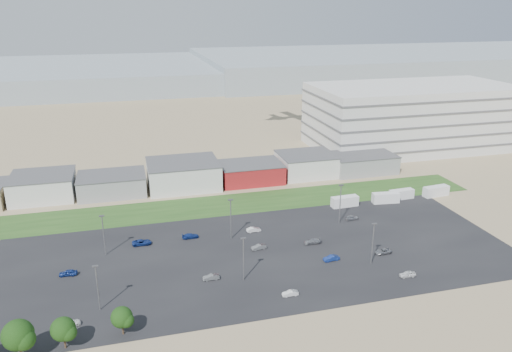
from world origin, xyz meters
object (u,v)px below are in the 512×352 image
object	(u,v)px
parked_car_9	(142,242)
parked_car_4	(211,277)
parked_car_1	(331,258)
parked_car_12	(312,241)
box_trailer_a	(345,201)
parked_car_6	(190,236)
parked_car_5	(68,273)
parked_car_8	(352,218)
parked_car_7	(259,247)
parked_car_0	(383,251)
parked_car_11	(254,230)
parked_car_13	(290,293)
parked_car_10	(70,323)
parked_car_2	(407,274)

from	to	relation	value
parked_car_9	parked_car_4	bearing A→B (deg)	-146.20
parked_car_1	parked_car_12	size ratio (longest dim) A/B	0.92
box_trailer_a	parked_car_1	world-z (taller)	box_trailer_a
parked_car_6	parked_car_5	bearing A→B (deg)	109.54
parked_car_8	parked_car_9	world-z (taller)	parked_car_9
parked_car_7	parked_car_0	bearing A→B (deg)	62.97
parked_car_5	parked_car_12	xyz separation A→B (m)	(56.31, 0.50, -0.05)
parked_car_6	parked_car_1	bearing A→B (deg)	-126.52
box_trailer_a	parked_car_12	size ratio (longest dim) A/B	1.91
parked_car_11	parked_car_13	xyz separation A→B (m)	(-0.54, -30.67, -0.07)
box_trailer_a	parked_car_13	bearing A→B (deg)	-129.80
parked_car_6	parked_car_7	distance (m)	18.09
box_trailer_a	parked_car_0	distance (m)	29.39
parked_car_1	parked_car_0	bearing A→B (deg)	84.14
parked_car_0	parked_car_13	xyz separation A→B (m)	(-26.79, -11.25, -0.02)
box_trailer_a	parked_car_11	bearing A→B (deg)	-164.80
parked_car_7	parked_car_10	size ratio (longest dim) A/B	0.93
parked_car_4	parked_car_11	distance (m)	25.22
parked_car_1	parked_car_4	xyz separation A→B (m)	(-27.96, -1.07, -0.05)
parked_car_1	parked_car_7	world-z (taller)	parked_car_1
parked_car_2	parked_car_13	size ratio (longest dim) A/B	1.09
parked_car_6	parked_car_7	bearing A→B (deg)	-126.93
parked_car_7	parked_car_10	world-z (taller)	parked_car_7
parked_car_2	parked_car_10	distance (m)	68.55
box_trailer_a	parked_car_7	size ratio (longest dim) A/B	2.19
parked_car_11	parked_car_13	bearing A→B (deg)	175.44
parked_car_0	parked_car_10	size ratio (longest dim) A/B	1.04
parked_car_9	parked_car_12	world-z (taller)	parked_car_9
parked_car_2	parked_car_5	distance (m)	72.99
parked_car_4	parked_car_0	bearing A→B (deg)	91.75
parked_car_5	parked_car_10	distance (m)	19.02
parked_car_10	parked_car_12	world-z (taller)	parked_car_12
parked_car_0	parked_car_10	bearing A→B (deg)	-86.23
parked_car_6	parked_car_9	bearing A→B (deg)	90.39
parked_car_7	parked_car_13	distance (m)	20.98
parked_car_2	parked_car_7	xyz separation A→B (m)	(-27.46, 20.49, -0.01)
parked_car_2	parked_car_7	distance (m)	34.26
parked_car_0	parked_car_13	distance (m)	29.05
parked_car_6	parked_car_13	bearing A→B (deg)	-155.74
parked_car_11	parked_car_5	bearing A→B (deg)	100.13
parked_car_5	parked_car_10	bearing A→B (deg)	10.50
parked_car_13	parked_car_0	bearing A→B (deg)	113.78
parked_car_7	parked_car_12	world-z (taller)	parked_car_12
parked_car_0	parked_car_8	xyz separation A→B (m)	(1.37, 19.74, 0.07)
parked_car_5	parked_car_6	distance (m)	30.18
parked_car_2	parked_car_4	size ratio (longest dim) A/B	1.02
parked_car_0	parked_car_1	size ratio (longest dim) A/B	1.06
parked_car_7	parked_car_13	world-z (taller)	parked_car_7
parked_car_6	parked_car_13	distance (m)	34.93
box_trailer_a	parked_car_8	distance (m)	9.71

